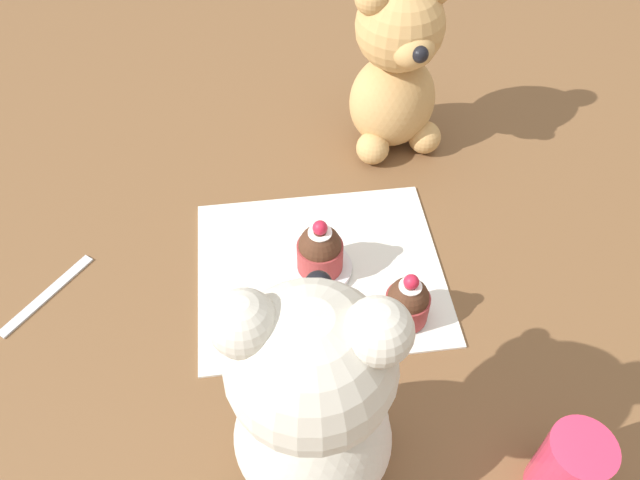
{
  "coord_description": "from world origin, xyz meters",
  "views": [
    {
      "loc": [
        0.06,
        0.43,
        0.57
      ],
      "look_at": [
        0.0,
        0.0,
        0.06
      ],
      "focal_mm": 35.0,
      "sensor_mm": 36.0,
      "label": 1
    }
  ],
  "objects_px": {
    "teddy_bear_tan": "(397,69)",
    "cupcake_near_tan_bear": "(319,250)",
    "cupcake_near_cream_bear": "(408,302)",
    "teddy_bear_cream": "(313,405)",
    "saucer_plate": "(319,267)",
    "juice_glass": "(569,467)",
    "teaspoon": "(47,294)"
  },
  "relations": [
    {
      "from": "teddy_bear_cream",
      "to": "teaspoon",
      "type": "xyz_separation_m",
      "value": [
        0.27,
        -0.23,
        -0.12
      ]
    },
    {
      "from": "cupcake_near_cream_bear",
      "to": "teddy_bear_cream",
      "type": "bearing_deg",
      "value": 51.69
    },
    {
      "from": "cupcake_near_tan_bear",
      "to": "juice_glass",
      "type": "bearing_deg",
      "value": 123.98
    },
    {
      "from": "juice_glass",
      "to": "teaspoon",
      "type": "relative_size",
      "value": 0.68
    },
    {
      "from": "juice_glass",
      "to": "teddy_bear_tan",
      "type": "bearing_deg",
      "value": -83.61
    },
    {
      "from": "saucer_plate",
      "to": "juice_glass",
      "type": "distance_m",
      "value": 0.32
    },
    {
      "from": "teddy_bear_cream",
      "to": "saucer_plate",
      "type": "height_order",
      "value": "teddy_bear_cream"
    },
    {
      "from": "teddy_bear_cream",
      "to": "juice_glass",
      "type": "relative_size",
      "value": 3.08
    },
    {
      "from": "teddy_bear_tan",
      "to": "cupcake_near_cream_bear",
      "type": "distance_m",
      "value": 0.31
    },
    {
      "from": "teddy_bear_tan",
      "to": "cupcake_near_tan_bear",
      "type": "height_order",
      "value": "teddy_bear_tan"
    },
    {
      "from": "teaspoon",
      "to": "cupcake_near_cream_bear",
      "type": "bearing_deg",
      "value": 118.29
    },
    {
      "from": "teddy_bear_cream",
      "to": "cupcake_near_tan_bear",
      "type": "height_order",
      "value": "teddy_bear_cream"
    },
    {
      "from": "teddy_bear_cream",
      "to": "teddy_bear_tan",
      "type": "distance_m",
      "value": 0.47
    },
    {
      "from": "teddy_bear_cream",
      "to": "cupcake_near_cream_bear",
      "type": "height_order",
      "value": "teddy_bear_cream"
    },
    {
      "from": "teddy_bear_cream",
      "to": "cupcake_near_tan_bear",
      "type": "bearing_deg",
      "value": -87.13
    },
    {
      "from": "saucer_plate",
      "to": "juice_glass",
      "type": "xyz_separation_m",
      "value": [
        -0.18,
        0.27,
        0.03
      ]
    },
    {
      "from": "teddy_bear_cream",
      "to": "saucer_plate",
      "type": "relative_size",
      "value": 3.6
    },
    {
      "from": "saucer_plate",
      "to": "cupcake_near_tan_bear",
      "type": "height_order",
      "value": "cupcake_near_tan_bear"
    },
    {
      "from": "cupcake_near_tan_bear",
      "to": "teaspoon",
      "type": "bearing_deg",
      "value": -0.97
    },
    {
      "from": "teddy_bear_cream",
      "to": "cupcake_near_tan_bear",
      "type": "xyz_separation_m",
      "value": [
        -0.03,
        -0.22,
        -0.09
      ]
    },
    {
      "from": "teddy_bear_cream",
      "to": "teaspoon",
      "type": "bearing_deg",
      "value": -28.82
    },
    {
      "from": "teddy_bear_cream",
      "to": "cupcake_near_cream_bear",
      "type": "distance_m",
      "value": 0.21
    },
    {
      "from": "teddy_bear_tan",
      "to": "saucer_plate",
      "type": "height_order",
      "value": "teddy_bear_tan"
    },
    {
      "from": "teddy_bear_cream",
      "to": "cupcake_near_cream_bear",
      "type": "relative_size",
      "value": 3.83
    },
    {
      "from": "juice_glass",
      "to": "teaspoon",
      "type": "xyz_separation_m",
      "value": [
        0.48,
        -0.27,
        -0.04
      ]
    },
    {
      "from": "teddy_bear_tan",
      "to": "juice_glass",
      "type": "distance_m",
      "value": 0.49
    },
    {
      "from": "teddy_bear_tan",
      "to": "cupcake_near_cream_bear",
      "type": "bearing_deg",
      "value": -107.64
    },
    {
      "from": "teaspoon",
      "to": "teddy_bear_tan",
      "type": "bearing_deg",
      "value": 156.22
    },
    {
      "from": "saucer_plate",
      "to": "juice_glass",
      "type": "height_order",
      "value": "juice_glass"
    },
    {
      "from": "saucer_plate",
      "to": "juice_glass",
      "type": "bearing_deg",
      "value": 123.98
    },
    {
      "from": "teddy_bear_tan",
      "to": "saucer_plate",
      "type": "bearing_deg",
      "value": -129.62
    },
    {
      "from": "saucer_plate",
      "to": "teddy_bear_tan",
      "type": "bearing_deg",
      "value": -120.08
    }
  ]
}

